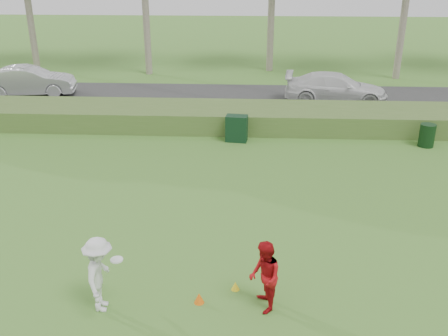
# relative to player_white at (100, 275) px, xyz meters

# --- Properties ---
(ground) EXTENTS (120.00, 120.00, 0.00)m
(ground) POSITION_rel_player_white_xyz_m (2.38, 0.94, -0.86)
(ground) COLOR #3B7326
(ground) RESTS_ON ground
(reed_strip) EXTENTS (80.00, 3.00, 0.90)m
(reed_strip) POSITION_rel_player_white_xyz_m (2.38, 12.94, -0.41)
(reed_strip) COLOR #436528
(reed_strip) RESTS_ON ground
(park_road) EXTENTS (80.00, 6.00, 0.06)m
(park_road) POSITION_rel_player_white_xyz_m (2.38, 17.94, -0.83)
(park_road) COLOR #2D2D2D
(park_road) RESTS_ON ground
(player_white) EXTENTS (0.90, 1.16, 1.73)m
(player_white) POSITION_rel_player_white_xyz_m (0.00, 0.00, 0.00)
(player_white) COLOR silver
(player_white) RESTS_ON ground
(player_red) EXTENTS (0.75, 0.89, 1.63)m
(player_red) POSITION_rel_player_white_xyz_m (3.50, 0.17, -0.05)
(player_red) COLOR #A90E13
(player_red) RESTS_ON ground
(cone_orange) EXTENTS (0.23, 0.23, 0.25)m
(cone_orange) POSITION_rel_player_white_xyz_m (2.08, 0.29, -0.74)
(cone_orange) COLOR #FF660D
(cone_orange) RESTS_ON ground
(cone_yellow) EXTENTS (0.19, 0.19, 0.21)m
(cone_yellow) POSITION_rel_player_white_xyz_m (2.86, 0.81, -0.76)
(cone_yellow) COLOR yellow
(cone_yellow) RESTS_ON ground
(utility_cabinet) EXTENTS (0.94, 0.65, 1.10)m
(utility_cabinet) POSITION_rel_player_white_xyz_m (2.58, 11.00, -0.32)
(utility_cabinet) COLOR black
(utility_cabinet) RESTS_ON ground
(trash_bin) EXTENTS (0.69, 0.69, 0.93)m
(trash_bin) POSITION_rel_player_white_xyz_m (10.29, 10.78, -0.40)
(trash_bin) COLOR black
(trash_bin) RESTS_ON ground
(car_mid) EXTENTS (5.10, 2.59, 1.60)m
(car_mid) POSITION_rel_player_white_xyz_m (-9.03, 17.71, -0.00)
(car_mid) COLOR silver
(car_mid) RESTS_ON park_road
(car_right) EXTENTS (5.49, 2.75, 1.53)m
(car_right) POSITION_rel_player_white_xyz_m (7.58, 17.16, -0.04)
(car_right) COLOR white
(car_right) RESTS_ON park_road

